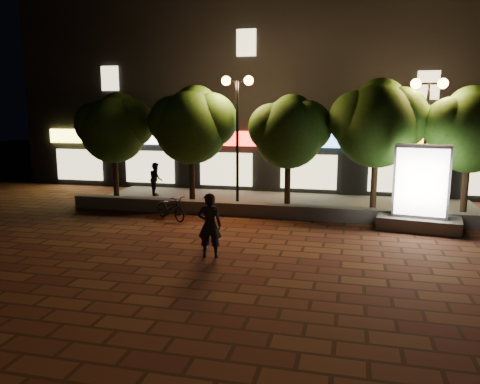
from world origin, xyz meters
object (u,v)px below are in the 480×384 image
(tree_left, at_px, (193,123))
(street_lamp_left, at_px, (237,108))
(street_lamp_right, at_px, (427,112))
(scooter_pink, at_px, (209,228))
(tree_mid, at_px, (290,129))
(scooter_parked, at_px, (171,208))
(tree_right, at_px, (379,121))
(tree_far_left, at_px, (115,126))
(ad_kiosk, at_px, (420,196))
(pedestrian, at_px, (156,179))
(tree_far_right, at_px, (471,127))
(rider, at_px, (210,225))

(tree_left, distance_m, street_lamp_left, 2.05)
(street_lamp_right, xyz_separation_m, scooter_pink, (-6.62, -5.05, -3.39))
(tree_mid, relative_size, street_lamp_right, 0.90)
(scooter_parked, bearing_deg, scooter_pink, -104.47)
(tree_right, bearing_deg, tree_left, -180.00)
(scooter_parked, bearing_deg, tree_far_left, 87.34)
(ad_kiosk, bearing_deg, street_lamp_right, 80.85)
(tree_mid, relative_size, street_lamp_left, 0.87)
(ad_kiosk, xyz_separation_m, pedestrian, (-10.98, 3.47, -0.32))
(street_lamp_left, relative_size, street_lamp_right, 1.04)
(scooter_parked, distance_m, pedestrian, 4.73)
(tree_left, bearing_deg, tree_mid, -0.00)
(street_lamp_right, distance_m, pedestrian, 11.80)
(tree_far_right, relative_size, street_lamp_left, 0.92)
(street_lamp_left, bearing_deg, scooter_parked, -128.36)
(tree_far_right, height_order, scooter_parked, tree_far_right)
(tree_mid, xyz_separation_m, ad_kiosk, (4.66, -2.06, -2.06))
(street_lamp_right, xyz_separation_m, rider, (-6.23, -6.25, -3.00))
(street_lamp_left, bearing_deg, rider, -82.98)
(street_lamp_right, bearing_deg, tree_far_right, 9.61)
(ad_kiosk, xyz_separation_m, scooter_parked, (-8.62, -0.61, -0.70))
(rider, bearing_deg, tree_left, -75.28)
(tree_mid, xyz_separation_m, street_lamp_right, (4.95, -0.26, 0.68))
(tree_far_right, bearing_deg, scooter_pink, -146.99)
(tree_far_left, xyz_separation_m, pedestrian, (1.18, 1.41, -2.46))
(tree_far_left, bearing_deg, rider, -46.34)
(tree_mid, distance_m, street_lamp_right, 5.00)
(tree_mid, height_order, scooter_parked, tree_mid)
(tree_far_right, xyz_separation_m, street_lamp_left, (-8.55, -0.26, 0.66))
(tree_left, relative_size, pedestrian, 3.24)
(tree_left, relative_size, tree_mid, 1.09)
(tree_left, bearing_deg, street_lamp_right, -1.68)
(tree_far_left, height_order, rider, tree_far_left)
(tree_far_right, distance_m, street_lamp_left, 8.58)
(tree_far_right, xyz_separation_m, scooter_parked, (-10.46, -2.68, -2.92))
(tree_far_left, distance_m, scooter_pink, 8.37)
(tree_mid, relative_size, scooter_parked, 2.63)
(tree_right, distance_m, scooter_pink, 7.89)
(tree_far_left, xyz_separation_m, ad_kiosk, (12.16, -2.06, -2.14))
(tree_far_right, bearing_deg, scooter_parked, -165.65)
(street_lamp_right, bearing_deg, ad_kiosk, -99.15)
(tree_right, bearing_deg, tree_far_left, -180.00)
(street_lamp_left, bearing_deg, tree_far_right, 1.76)
(scooter_pink, height_order, scooter_parked, scooter_pink)
(scooter_pink, distance_m, rider, 1.33)
(street_lamp_left, distance_m, scooter_parked, 4.72)
(scooter_pink, bearing_deg, street_lamp_right, 29.22)
(tree_far_left, bearing_deg, tree_right, 0.00)
(street_lamp_right, bearing_deg, scooter_pink, -142.68)
(tree_right, height_order, tree_far_right, tree_right)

